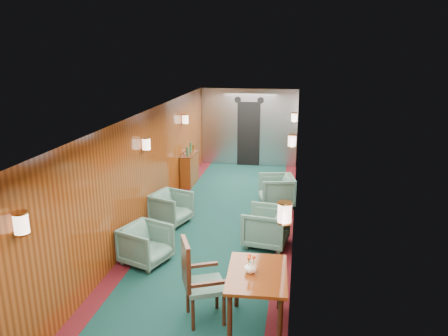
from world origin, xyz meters
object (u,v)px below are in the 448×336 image
at_px(dining_table, 257,282).
at_px(credenza, 190,168).
at_px(armchair_left_far, 171,208).
at_px(armchair_left_near, 146,244).
at_px(side_chair, 197,278).
at_px(armchair_right_far, 276,190).
at_px(armchair_right_near, 266,227).

xyz_separation_m(dining_table, credenza, (-2.41, 5.99, -0.24)).
distance_m(dining_table, credenza, 6.46).
bearing_deg(dining_table, credenza, 109.04).
distance_m(dining_table, armchair_left_far, 3.93).
relative_size(armchair_left_near, armchair_left_far, 1.00).
xyz_separation_m(side_chair, armchair_left_far, (-1.33, 3.25, -0.31)).
bearing_deg(armchair_right_far, credenza, -129.01).
relative_size(dining_table, armchair_right_far, 1.43).
distance_m(credenza, armchair_right_near, 4.14).
bearing_deg(side_chair, armchair_right_near, 50.05).
height_order(credenza, armchair_left_far, credenza).
height_order(credenza, armchair_left_near, credenza).
relative_size(credenza, armchair_right_near, 1.42).
bearing_deg(credenza, armchair_right_far, -27.05).
bearing_deg(side_chair, dining_table, -26.14).
distance_m(dining_table, armchair_right_near, 2.58).
bearing_deg(armchair_right_far, armchair_left_near, -44.40).
bearing_deg(dining_table, side_chair, 174.70).
relative_size(side_chair, armchair_left_far, 1.61).
xyz_separation_m(dining_table, armchair_right_far, (0.00, 4.75, -0.33)).
bearing_deg(side_chair, armchair_right_far, 56.45).
height_order(side_chair, armchair_right_near, side_chair).
height_order(dining_table, armchair_right_near, dining_table).
xyz_separation_m(armchair_left_near, armchair_right_near, (1.98, 1.06, 0.03)).
distance_m(side_chair, armchair_left_far, 3.52).
bearing_deg(armchair_right_far, armchair_left_far, -67.43).
relative_size(side_chair, armchair_left_near, 1.61).
relative_size(credenza, armchair_right_far, 1.44).
xyz_separation_m(armchair_right_near, armchair_right_far, (0.08, 2.19, -0.00)).
distance_m(armchair_left_near, armchair_right_near, 2.25).
xyz_separation_m(credenza, armchair_right_near, (2.33, -3.42, -0.08)).
distance_m(armchair_left_near, armchair_right_far, 3.85).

